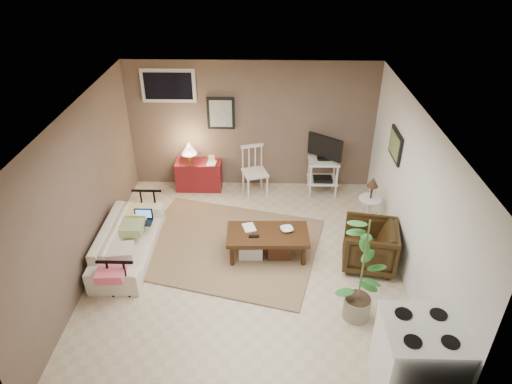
{
  "coord_description": "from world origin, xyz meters",
  "views": [
    {
      "loc": [
        0.27,
        -5.25,
        4.45
      ],
      "look_at": [
        0.13,
        0.35,
        1.09
      ],
      "focal_mm": 32.0,
      "sensor_mm": 36.0,
      "label": 1
    }
  ],
  "objects_px": {
    "tv_stand": "(324,164)",
    "potted_plant": "(363,268)",
    "spindle_chair": "(255,173)",
    "armchair": "(370,244)",
    "red_console": "(198,173)",
    "side_table": "(371,197)",
    "sofa": "(127,236)",
    "coffee_table": "(267,242)",
    "stove": "(417,362)"
  },
  "relations": [
    {
      "from": "coffee_table",
      "to": "armchair",
      "type": "xyz_separation_m",
      "value": [
        1.5,
        -0.16,
        0.12
      ]
    },
    {
      "from": "coffee_table",
      "to": "potted_plant",
      "type": "height_order",
      "value": "potted_plant"
    },
    {
      "from": "spindle_chair",
      "to": "tv_stand",
      "type": "distance_m",
      "value": 1.27
    },
    {
      "from": "coffee_table",
      "to": "tv_stand",
      "type": "distance_m",
      "value": 2.19
    },
    {
      "from": "tv_stand",
      "to": "armchair",
      "type": "bearing_deg",
      "value": -76.99
    },
    {
      "from": "sofa",
      "to": "tv_stand",
      "type": "xyz_separation_m",
      "value": [
        3.12,
        1.93,
        0.25
      ]
    },
    {
      "from": "coffee_table",
      "to": "stove",
      "type": "height_order",
      "value": "stove"
    },
    {
      "from": "potted_plant",
      "to": "stove",
      "type": "xyz_separation_m",
      "value": [
        0.39,
        -1.13,
        -0.3
      ]
    },
    {
      "from": "sofa",
      "to": "stove",
      "type": "bearing_deg",
      "value": -122.36
    },
    {
      "from": "coffee_table",
      "to": "sofa",
      "type": "xyz_separation_m",
      "value": [
        -2.1,
        -0.02,
        0.11
      ]
    },
    {
      "from": "armchair",
      "to": "sofa",
      "type": "bearing_deg",
      "value": -82.29
    },
    {
      "from": "side_table",
      "to": "stove",
      "type": "distance_m",
      "value": 3.12
    },
    {
      "from": "sofa",
      "to": "potted_plant",
      "type": "bearing_deg",
      "value": -109.98
    },
    {
      "from": "side_table",
      "to": "stove",
      "type": "bearing_deg",
      "value": -92.02
    },
    {
      "from": "tv_stand",
      "to": "armchair",
      "type": "xyz_separation_m",
      "value": [
        0.48,
        -2.06,
        -0.23
      ]
    },
    {
      "from": "tv_stand",
      "to": "spindle_chair",
      "type": "bearing_deg",
      "value": -178.34
    },
    {
      "from": "spindle_chair",
      "to": "armchair",
      "type": "relative_size",
      "value": 1.22
    },
    {
      "from": "armchair",
      "to": "potted_plant",
      "type": "bearing_deg",
      "value": -7.89
    },
    {
      "from": "coffee_table",
      "to": "armchair",
      "type": "distance_m",
      "value": 1.51
    },
    {
      "from": "side_table",
      "to": "armchair",
      "type": "xyz_separation_m",
      "value": [
        -0.17,
        -0.94,
        -0.22
      ]
    },
    {
      "from": "red_console",
      "to": "stove",
      "type": "relative_size",
      "value": 0.94
    },
    {
      "from": "tv_stand",
      "to": "armchair",
      "type": "height_order",
      "value": "tv_stand"
    },
    {
      "from": "stove",
      "to": "sofa",
      "type": "bearing_deg",
      "value": 147.64
    },
    {
      "from": "spindle_chair",
      "to": "potted_plant",
      "type": "relative_size",
      "value": 0.61
    },
    {
      "from": "sofa",
      "to": "potted_plant",
      "type": "relative_size",
      "value": 1.21
    },
    {
      "from": "red_console",
      "to": "spindle_chair",
      "type": "xyz_separation_m",
      "value": [
        1.07,
        -0.15,
        0.1
      ]
    },
    {
      "from": "sofa",
      "to": "spindle_chair",
      "type": "relative_size",
      "value": 1.99
    },
    {
      "from": "spindle_chair",
      "to": "tv_stand",
      "type": "height_order",
      "value": "tv_stand"
    },
    {
      "from": "tv_stand",
      "to": "stove",
      "type": "xyz_separation_m",
      "value": [
        0.53,
        -4.24,
        -0.1
      ]
    },
    {
      "from": "sofa",
      "to": "tv_stand",
      "type": "bearing_deg",
      "value": -58.31
    },
    {
      "from": "potted_plant",
      "to": "stove",
      "type": "bearing_deg",
      "value": -70.86
    },
    {
      "from": "sofa",
      "to": "stove",
      "type": "relative_size",
      "value": 1.79
    },
    {
      "from": "tv_stand",
      "to": "potted_plant",
      "type": "bearing_deg",
      "value": -87.42
    },
    {
      "from": "potted_plant",
      "to": "stove",
      "type": "relative_size",
      "value": 1.48
    },
    {
      "from": "spindle_chair",
      "to": "potted_plant",
      "type": "xyz_separation_m",
      "value": [
        1.4,
        -3.08,
        0.38
      ]
    },
    {
      "from": "tv_stand",
      "to": "armchair",
      "type": "relative_size",
      "value": 1.52
    },
    {
      "from": "coffee_table",
      "to": "tv_stand",
      "type": "bearing_deg",
      "value": 61.8
    },
    {
      "from": "tv_stand",
      "to": "potted_plant",
      "type": "distance_m",
      "value": 3.12
    },
    {
      "from": "sofa",
      "to": "armchair",
      "type": "distance_m",
      "value": 3.6
    },
    {
      "from": "sofa",
      "to": "potted_plant",
      "type": "height_order",
      "value": "potted_plant"
    },
    {
      "from": "spindle_chair",
      "to": "armchair",
      "type": "xyz_separation_m",
      "value": [
        1.73,
        -2.03,
        -0.06
      ]
    },
    {
      "from": "tv_stand",
      "to": "potted_plant",
      "type": "height_order",
      "value": "potted_plant"
    },
    {
      "from": "sofa",
      "to": "side_table",
      "type": "distance_m",
      "value": 3.86
    },
    {
      "from": "sofa",
      "to": "red_console",
      "type": "xyz_separation_m",
      "value": [
        0.79,
        2.04,
        -0.02
      ]
    },
    {
      "from": "red_console",
      "to": "tv_stand",
      "type": "relative_size",
      "value": 0.85
    },
    {
      "from": "coffee_table",
      "to": "sofa",
      "type": "distance_m",
      "value": 2.1
    },
    {
      "from": "tv_stand",
      "to": "stove",
      "type": "distance_m",
      "value": 4.28
    },
    {
      "from": "potted_plant",
      "to": "side_table",
      "type": "bearing_deg",
      "value": 75.83
    },
    {
      "from": "coffee_table",
      "to": "side_table",
      "type": "distance_m",
      "value": 1.87
    },
    {
      "from": "red_console",
      "to": "side_table",
      "type": "height_order",
      "value": "red_console"
    }
  ]
}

